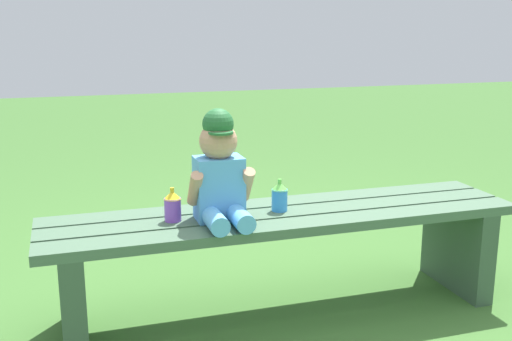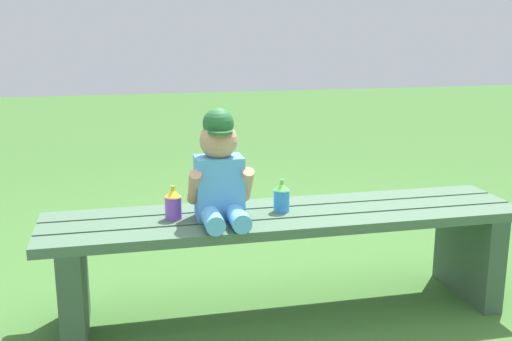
# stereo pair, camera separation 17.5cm
# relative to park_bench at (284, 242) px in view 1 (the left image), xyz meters

# --- Properties ---
(ground_plane) EXTENTS (16.00, 16.00, 0.00)m
(ground_plane) POSITION_rel_park_bench_xyz_m (0.00, 0.00, -0.29)
(ground_plane) COLOR #3D6B2D
(park_bench) EXTENTS (1.81, 0.41, 0.41)m
(park_bench) POSITION_rel_park_bench_xyz_m (0.00, 0.00, 0.00)
(park_bench) COLOR #47664C
(park_bench) RESTS_ON ground_plane
(child_figure) EXTENTS (0.23, 0.27, 0.40)m
(child_figure) POSITION_rel_park_bench_xyz_m (-0.26, -0.03, 0.30)
(child_figure) COLOR #59A5E5
(child_figure) RESTS_ON park_bench
(sippy_cup_left) EXTENTS (0.06, 0.06, 0.12)m
(sippy_cup_left) POSITION_rel_park_bench_xyz_m (-0.42, 0.01, 0.18)
(sippy_cup_left) COLOR #8C4CCC
(sippy_cup_left) RESTS_ON park_bench
(sippy_cup_right) EXTENTS (0.06, 0.06, 0.12)m
(sippy_cup_right) POSITION_rel_park_bench_xyz_m (-0.01, 0.01, 0.18)
(sippy_cup_right) COLOR #338CE5
(sippy_cup_right) RESTS_ON park_bench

